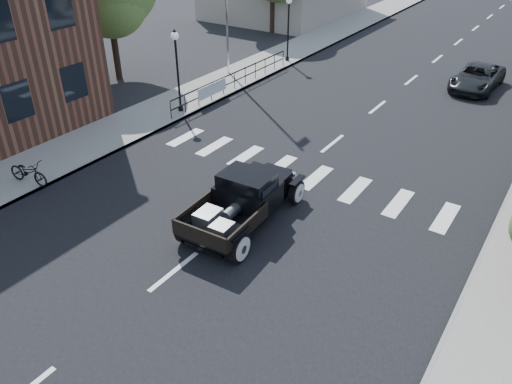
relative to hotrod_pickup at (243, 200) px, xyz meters
The scene contains 12 objects.
ground 0.90m from the hotrod_pickup, 151.59° to the right, with size 120.00×120.00×0.00m, color black.
road 14.91m from the hotrod_pickup, 90.85° to the left, with size 14.00×80.00×0.02m, color black.
road_markings 9.92m from the hotrod_pickup, 91.27° to the left, with size 12.00×60.00×0.06m, color silver, non-canonical shape.
sidewalk_left 17.27m from the hotrod_pickup, 120.37° to the left, with size 3.00×80.00×0.15m, color #99958B.
railing 12.42m from the hotrod_pickup, 127.27° to the left, with size 0.08×10.00×1.00m, color black, non-canonical shape.
banner 10.85m from the hotrod_pickup, 133.35° to the left, with size 0.04×2.20×0.60m, color silver, non-canonical shape.
lamp_post_b 9.86m from the hotrod_pickup, 143.05° to the left, with size 0.36×0.36×3.84m, color black, non-canonical shape.
lamp_post_c 17.74m from the hotrod_pickup, 116.21° to the left, with size 0.36×0.36×3.84m, color black, non-canonical shape.
big_tree_near 16.58m from the hotrod_pickup, 151.00° to the left, with size 5.62×5.62×8.26m, color #4E6B2E, non-canonical shape.
hotrod_pickup is the anchor object (origin of this frame).
second_car 17.70m from the hotrod_pickup, 79.85° to the left, with size 2.08×4.52×1.26m, color black.
motorcycle 8.10m from the hotrod_pickup, 162.57° to the right, with size 0.60×1.73×0.91m, color black.
Camera 1 is at (7.98, -10.74, 9.23)m, focal length 35.00 mm.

